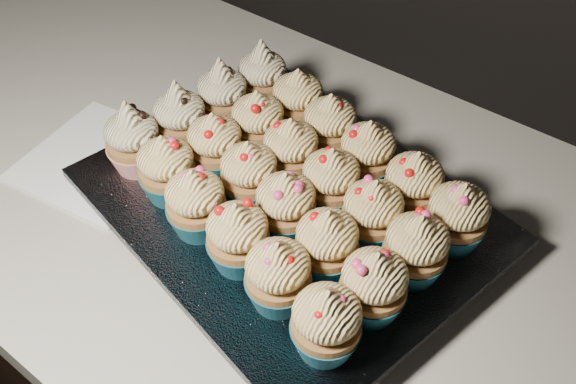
# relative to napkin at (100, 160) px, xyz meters

# --- Properties ---
(worktop) EXTENTS (2.44, 0.64, 0.04)m
(worktop) POSITION_rel_napkin_xyz_m (0.47, 0.09, -0.02)
(worktop) COLOR beige
(worktop) RESTS_ON cabinet
(napkin) EXTENTS (0.19, 0.19, 0.00)m
(napkin) POSITION_rel_napkin_xyz_m (0.00, 0.00, 0.00)
(napkin) COLOR white
(napkin) RESTS_ON worktop
(baking_tray) EXTENTS (0.44, 0.37, 0.02)m
(baking_tray) POSITION_rel_napkin_xyz_m (0.25, 0.06, 0.01)
(baking_tray) COLOR black
(baking_tray) RESTS_ON worktop
(foil_lining) EXTENTS (0.48, 0.41, 0.01)m
(foil_lining) POSITION_rel_napkin_xyz_m (0.25, 0.06, 0.03)
(foil_lining) COLOR silver
(foil_lining) RESTS_ON baking_tray
(cupcake_0) EXTENTS (0.06, 0.06, 0.10)m
(cupcake_0) POSITION_rel_napkin_xyz_m (0.08, 0.00, 0.07)
(cupcake_0) COLOR red
(cupcake_0) RESTS_ON foil_lining
(cupcake_1) EXTENTS (0.06, 0.06, 0.08)m
(cupcake_1) POSITION_rel_napkin_xyz_m (0.14, -0.01, 0.07)
(cupcake_1) COLOR #196076
(cupcake_1) RESTS_ON foil_lining
(cupcake_2) EXTENTS (0.06, 0.06, 0.08)m
(cupcake_2) POSITION_rel_napkin_xyz_m (0.20, -0.03, 0.07)
(cupcake_2) COLOR #196076
(cupcake_2) RESTS_ON foil_lining
(cupcake_3) EXTENTS (0.06, 0.06, 0.08)m
(cupcake_3) POSITION_rel_napkin_xyz_m (0.26, -0.03, 0.07)
(cupcake_3) COLOR #196076
(cupcake_3) RESTS_ON foil_lining
(cupcake_4) EXTENTS (0.06, 0.06, 0.08)m
(cupcake_4) POSITION_rel_napkin_xyz_m (0.32, -0.05, 0.07)
(cupcake_4) COLOR #196076
(cupcake_4) RESTS_ON foil_lining
(cupcake_5) EXTENTS (0.06, 0.06, 0.08)m
(cupcake_5) POSITION_rel_napkin_xyz_m (0.38, -0.06, 0.07)
(cupcake_5) COLOR #196076
(cupcake_5) RESTS_ON foil_lining
(cupcake_6) EXTENTS (0.06, 0.06, 0.10)m
(cupcake_6) POSITION_rel_napkin_xyz_m (0.09, 0.06, 0.07)
(cupcake_6) COLOR red
(cupcake_6) RESTS_ON foil_lining
(cupcake_7) EXTENTS (0.06, 0.06, 0.08)m
(cupcake_7) POSITION_rel_napkin_xyz_m (0.15, 0.05, 0.07)
(cupcake_7) COLOR #196076
(cupcake_7) RESTS_ON foil_lining
(cupcake_8) EXTENTS (0.06, 0.06, 0.08)m
(cupcake_8) POSITION_rel_napkin_xyz_m (0.21, 0.04, 0.07)
(cupcake_8) COLOR #196076
(cupcake_8) RESTS_ON foil_lining
(cupcake_9) EXTENTS (0.06, 0.06, 0.08)m
(cupcake_9) POSITION_rel_napkin_xyz_m (0.27, 0.03, 0.07)
(cupcake_9) COLOR #196076
(cupcake_9) RESTS_ON foil_lining
(cupcake_10) EXTENTS (0.06, 0.06, 0.08)m
(cupcake_10) POSITION_rel_napkin_xyz_m (0.33, 0.01, 0.07)
(cupcake_10) COLOR #196076
(cupcake_10) RESTS_ON foil_lining
(cupcake_11) EXTENTS (0.06, 0.06, 0.08)m
(cupcake_11) POSITION_rel_napkin_xyz_m (0.39, -0.00, 0.07)
(cupcake_11) COLOR #196076
(cupcake_11) RESTS_ON foil_lining
(cupcake_12) EXTENTS (0.06, 0.06, 0.10)m
(cupcake_12) POSITION_rel_napkin_xyz_m (0.10, 0.12, 0.07)
(cupcake_12) COLOR red
(cupcake_12) RESTS_ON foil_lining
(cupcake_13) EXTENTS (0.06, 0.06, 0.08)m
(cupcake_13) POSITION_rel_napkin_xyz_m (0.17, 0.11, 0.07)
(cupcake_13) COLOR #196076
(cupcake_13) RESTS_ON foil_lining
(cupcake_14) EXTENTS (0.06, 0.06, 0.08)m
(cupcake_14) POSITION_rel_napkin_xyz_m (0.22, 0.10, 0.07)
(cupcake_14) COLOR #196076
(cupcake_14) RESTS_ON foil_lining
(cupcake_15) EXTENTS (0.06, 0.06, 0.08)m
(cupcake_15) POSITION_rel_napkin_xyz_m (0.29, 0.08, 0.07)
(cupcake_15) COLOR #196076
(cupcake_15) RESTS_ON foil_lining
(cupcake_16) EXTENTS (0.06, 0.06, 0.08)m
(cupcake_16) POSITION_rel_napkin_xyz_m (0.35, 0.07, 0.07)
(cupcake_16) COLOR #196076
(cupcake_16) RESTS_ON foil_lining
(cupcake_17) EXTENTS (0.06, 0.06, 0.08)m
(cupcake_17) POSITION_rel_napkin_xyz_m (0.40, 0.06, 0.07)
(cupcake_17) COLOR #196076
(cupcake_17) RESTS_ON foil_lining
(cupcake_18) EXTENTS (0.06, 0.06, 0.10)m
(cupcake_18) POSITION_rel_napkin_xyz_m (0.11, 0.18, 0.07)
(cupcake_18) COLOR red
(cupcake_18) RESTS_ON foil_lining
(cupcake_19) EXTENTS (0.06, 0.06, 0.08)m
(cupcake_19) POSITION_rel_napkin_xyz_m (0.18, 0.17, 0.07)
(cupcake_19) COLOR #196076
(cupcake_19) RESTS_ON foil_lining
(cupcake_20) EXTENTS (0.06, 0.06, 0.08)m
(cupcake_20) POSITION_rel_napkin_xyz_m (0.23, 0.16, 0.07)
(cupcake_20) COLOR #196076
(cupcake_20) RESTS_ON foil_lining
(cupcake_21) EXTENTS (0.06, 0.06, 0.08)m
(cupcake_21) POSITION_rel_napkin_xyz_m (0.29, 0.14, 0.07)
(cupcake_21) COLOR #196076
(cupcake_21) RESTS_ON foil_lining
(cupcake_22) EXTENTS (0.06, 0.06, 0.08)m
(cupcake_22) POSITION_rel_napkin_xyz_m (0.36, 0.13, 0.07)
(cupcake_22) COLOR #196076
(cupcake_22) RESTS_ON foil_lining
(cupcake_23) EXTENTS (0.06, 0.06, 0.08)m
(cupcake_23) POSITION_rel_napkin_xyz_m (0.41, 0.12, 0.07)
(cupcake_23) COLOR #196076
(cupcake_23) RESTS_ON foil_lining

